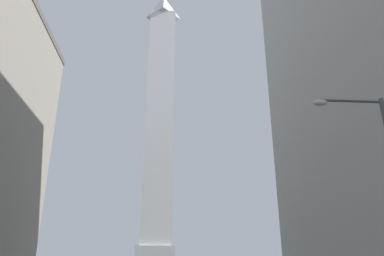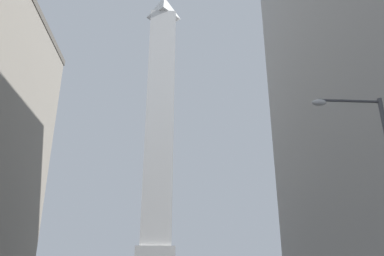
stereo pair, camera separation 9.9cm
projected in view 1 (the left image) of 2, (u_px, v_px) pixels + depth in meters
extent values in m
cube|color=white|center=(160.00, 119.00, 89.93)|extent=(6.54, 6.54, 58.87)
pyramid|color=white|center=(164.00, 8.00, 102.01)|extent=(6.54, 6.54, 7.19)
cylinder|color=#4C4C51|center=(351.00, 101.00, 16.46)|extent=(2.77, 0.12, 0.12)
sphere|color=#4C4C51|center=(381.00, 102.00, 16.55)|extent=(0.20, 0.20, 0.20)
ellipsoid|color=silver|center=(321.00, 103.00, 16.33)|extent=(0.64, 0.36, 0.26)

